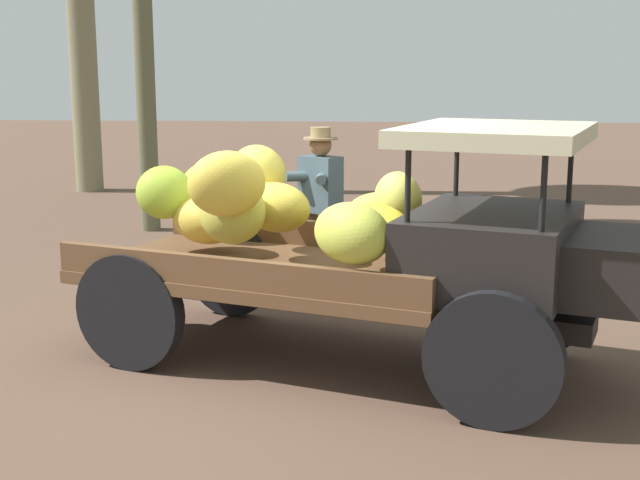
{
  "coord_description": "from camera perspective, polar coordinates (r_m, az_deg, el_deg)",
  "views": [
    {
      "loc": [
        0.8,
        -6.6,
        2.3
      ],
      "look_at": [
        0.38,
        -0.06,
        0.97
      ],
      "focal_mm": 47.93,
      "sensor_mm": 36.0,
      "label": 1
    }
  ],
  "objects": [
    {
      "name": "ground_plane",
      "position": [
        7.04,
        -3.06,
        -7.61
      ],
      "size": [
        60.0,
        60.0,
        0.0
      ],
      "primitive_type": "plane",
      "color": "brown"
    },
    {
      "name": "truck",
      "position": [
        6.56,
        3.31,
        -0.28
      ],
      "size": [
        4.66,
        2.96,
        1.9
      ],
      "rotation": [
        0.0,
        0.0,
        -0.34
      ],
      "color": "black",
      "rests_on": "ground"
    },
    {
      "name": "farmer",
      "position": [
        8.51,
        0.0,
        2.59
      ],
      "size": [
        0.58,
        0.56,
        1.72
      ],
      "rotation": [
        0.0,
        0.0,
        -2.21
      ],
      "color": "olive",
      "rests_on": "ground"
    }
  ]
}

